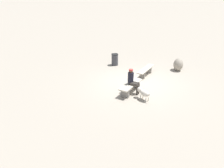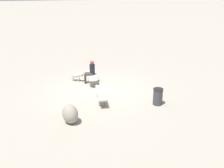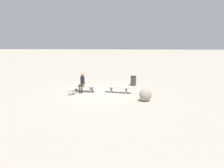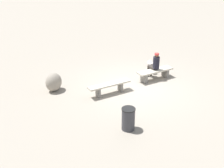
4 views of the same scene
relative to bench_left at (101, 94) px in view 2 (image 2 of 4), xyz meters
The scene contains 7 objects.
ground 1.35m from the bench_left, ahead, with size 210.00×210.00×0.06m, color #9E9384.
bench_left is the anchor object (origin of this frame).
bench_right 2.53m from the bench_left, ahead, with size 1.80×0.69×0.47m.
seated_person 2.59m from the bench_left, ahead, with size 0.35×0.62×1.27m.
dog 3.12m from the bench_left, 12.79° to the left, with size 0.57×0.76×0.56m.
trash_bin 2.67m from the bench_left, 113.74° to the right, with size 0.46×0.46×0.78m.
boulder 2.36m from the bench_left, 135.45° to the left, with size 0.59×0.75×0.79m, color gray.
Camera 2 is at (-11.93, 2.66, 5.07)m, focal length 40.18 mm.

